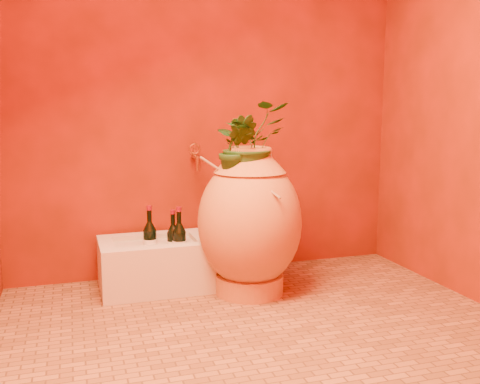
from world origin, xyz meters
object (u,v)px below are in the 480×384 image
object	(u,v)px
stone_basin	(155,265)
wine_bottle_a	(179,243)
amphora	(250,222)
wine_bottle_c	(150,242)
wine_bottle_b	(173,243)
wall_tap	(195,156)

from	to	relation	value
stone_basin	wine_bottle_a	distance (m)	0.21
amphora	wine_bottle_c	xyz separation A→B (m)	(-0.53, 0.26, -0.14)
stone_basin	wine_bottle_b	xyz separation A→B (m)	(0.11, -0.03, 0.13)
wine_bottle_b	wine_bottle_c	size ratio (longest dim) A/B	0.93
amphora	wall_tap	bearing A→B (deg)	117.60
wine_bottle_b	wine_bottle_c	world-z (taller)	wine_bottle_c
stone_basin	wall_tap	bearing A→B (deg)	30.02
wine_bottle_b	wall_tap	bearing A→B (deg)	47.37
wine_bottle_a	stone_basin	bearing A→B (deg)	151.83
wine_bottle_a	wine_bottle_b	bearing A→B (deg)	124.35
wine_bottle_c	wall_tap	distance (m)	0.59
amphora	wine_bottle_c	world-z (taller)	amphora
stone_basin	wine_bottle_c	bearing A→B (deg)	145.71
stone_basin	wine_bottle_c	world-z (taller)	wine_bottle_c
wine_bottle_a	wine_bottle_c	world-z (taller)	same
amphora	wall_tap	world-z (taller)	amphora
wine_bottle_a	wine_bottle_c	distance (m)	0.18
amphora	wine_bottle_c	bearing A→B (deg)	153.59
amphora	wine_bottle_a	xyz separation A→B (m)	(-0.37, 0.17, -0.14)
amphora	wine_bottle_c	size ratio (longest dim) A/B	2.55
wall_tap	wine_bottle_a	bearing A→B (deg)	-122.84
stone_basin	wine_bottle_b	world-z (taller)	wine_bottle_b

